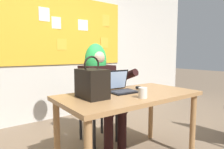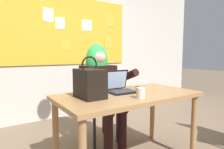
% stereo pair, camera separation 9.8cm
% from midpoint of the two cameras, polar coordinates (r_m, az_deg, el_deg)
% --- Properties ---
extents(wall_back_bulletin, '(6.59, 2.08, 2.73)m').
position_cam_midpoint_polar(wall_back_bulletin, '(3.63, -14.92, 9.67)').
color(wall_back_bulletin, beige).
rests_on(wall_back_bulletin, ground).
extents(desk_main, '(1.43, 0.75, 0.74)m').
position_cam_midpoint_polar(desk_main, '(1.99, 3.78, -8.15)').
color(desk_main, '#A37547').
rests_on(desk_main, ground).
extents(chair_at_desk, '(0.42, 0.42, 0.92)m').
position_cam_midpoint_polar(chair_at_desk, '(2.62, -6.12, -7.61)').
color(chair_at_desk, black).
rests_on(chair_at_desk, ground).
extents(person_costumed, '(0.60, 0.61, 1.27)m').
position_cam_midpoint_polar(person_costumed, '(2.46, -4.61, -2.94)').
color(person_costumed, black).
rests_on(person_costumed, ground).
extents(laptop, '(0.30, 0.29, 0.22)m').
position_cam_midpoint_polar(laptop, '(2.04, 1.12, -3.68)').
color(laptop, black).
rests_on(laptop, desk_main).
extents(computer_mouse, '(0.07, 0.11, 0.03)m').
position_cam_midpoint_polar(computer_mouse, '(2.21, 6.56, -3.85)').
color(computer_mouse, black).
rests_on(computer_mouse, desk_main).
extents(handbag, '(0.20, 0.30, 0.38)m').
position_cam_midpoint_polar(handbag, '(1.76, -7.51, -2.54)').
color(handbag, black).
rests_on(handbag, desk_main).
extents(coffee_mug, '(0.08, 0.08, 0.09)m').
position_cam_midpoint_polar(coffee_mug, '(1.77, 7.43, -5.32)').
color(coffee_mug, silver).
rests_on(coffee_mug, desk_main).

